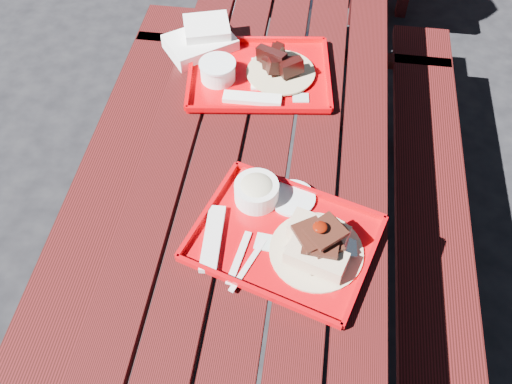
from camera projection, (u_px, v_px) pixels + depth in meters
The scene contains 5 objects.
ground at pixel (261, 289), 2.29m from camera, with size 60.00×60.00×0.00m, color black.
picnic_table_near at pixel (262, 205), 1.85m from camera, with size 1.41×2.40×0.75m.
near_tray at pixel (287, 228), 1.52m from camera, with size 0.55×0.48×0.15m.
far_tray at pixel (257, 73), 1.93m from camera, with size 0.52×0.43×0.08m.
white_cloth at pixel (202, 39), 2.02m from camera, with size 0.28×0.27×0.09m.
Camera 1 is at (0.13, -1.10, 2.04)m, focal length 40.00 mm.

